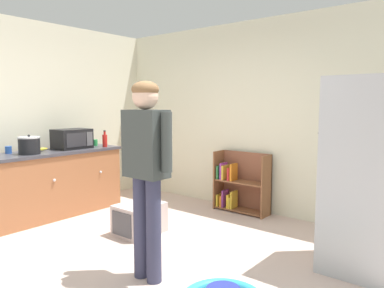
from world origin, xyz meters
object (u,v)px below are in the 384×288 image
Objects in this scene: refrigerator at (369,176)px; pet_carrier at (139,219)px; ketchup_bottle at (105,140)px; blue_cup at (8,150)px; crock_pot at (29,145)px; banana_bunch at (42,149)px; bookshelf at (239,185)px; standing_person at (146,161)px; kitchen_counter at (42,185)px; green_cup at (95,143)px; microwave at (72,139)px.

refrigerator is 2.53m from pet_carrier.
ketchup_bottle is 2.59× the size of blue_cup.
crock_pot is 1.09× the size of ketchup_bottle.
pet_carrier is 1.73m from banana_bunch.
bookshelf is 2.43m from standing_person.
kitchen_counter is 3.97m from refrigerator.
green_cup is (-1.94, -1.05, 0.58)m from bookshelf.
bookshelf is at bearing 154.72° from refrigerator.
crock_pot is at bearing -156.28° from pet_carrier.
crock_pot reaches higher than bookshelf.
pet_carrier is 1.69m from microwave.
banana_bunch is 1.64× the size of blue_cup.
standing_person is 2.49m from microwave.
green_cup reaches higher than bookshelf.
ketchup_bottle reaches higher than bookshelf.
microwave is at bearing 161.13° from standing_person.
refrigerator is at bearing 19.36° from blue_cup.
microwave is (0.01, 0.47, 0.59)m from kitchen_counter.
refrigerator is at bearing 18.62° from crock_pot.
pet_carrier is at bearing 24.62° from blue_cup.
blue_cup reaches higher than pet_carrier.
standing_person reaches higher than microwave.
bookshelf is at bearing 38.16° from microwave.
green_cup is at bearing 97.11° from microwave.
kitchen_counter reaches higher than pet_carrier.
pet_carrier is at bearing -2.70° from microwave.
refrigerator reaches higher than banana_bunch.
refrigerator reaches higher than pet_carrier.
bookshelf is at bearing 44.12° from banana_bunch.
microwave is (-1.46, 0.07, 0.86)m from pet_carrier.
blue_cup is at bearing -160.64° from refrigerator.
crock_pot is (-3.71, -1.25, 0.12)m from refrigerator.
blue_cup is at bearing -155.38° from pet_carrier.
green_cup is at bearing 178.89° from ketchup_bottle.
microwave is (-3.80, -0.58, 0.15)m from refrigerator.
pet_carrier is 1.58m from ketchup_bottle.
pet_carrier is at bearing 12.77° from banana_bunch.
crock_pot is at bearing 176.64° from standing_person.
blue_cup reaches higher than kitchen_counter.
kitchen_counter is 0.63m from blue_cup.
microwave reaches higher than blue_cup.
ketchup_bottle is at bearing -177.53° from refrigerator.
refrigerator is 3.99m from banana_bunch.
crock_pot is at bearing -95.82° from ketchup_bottle.
green_cup is at bearing 97.13° from crock_pot.
refrigerator is 2.09× the size of bookshelf.
bookshelf is 8.95× the size of green_cup.
crock_pot is at bearing -82.86° from microwave.
kitchen_counter is at bearing 63.92° from blue_cup.
green_cup is (-2.41, 1.23, -0.11)m from standing_person.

